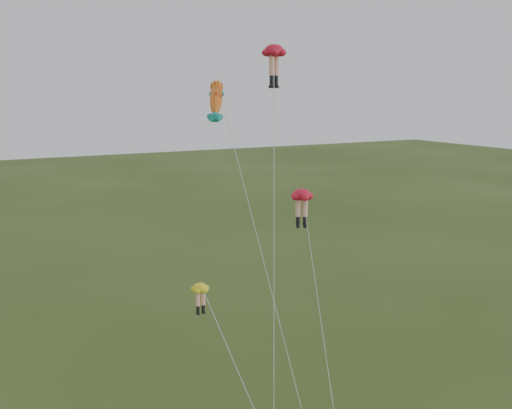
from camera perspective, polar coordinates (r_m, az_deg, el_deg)
name	(u,v)px	position (r m, az deg, el deg)	size (l,w,h in m)	color
legs_kite_red_high	(274,58)	(36.05, 1.81, 14.39)	(6.57, 10.87, 21.34)	red
legs_kite_red_mid	(302,200)	(35.58, 4.65, 0.41)	(3.52, 8.86, 12.54)	red
legs_kite_yellow	(204,298)	(30.32, -5.27, -9.25)	(1.75, 8.92, 8.58)	yellow
fish_kite	(217,99)	(36.81, -3.95, 10.44)	(2.18, 14.20, 19.48)	orange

